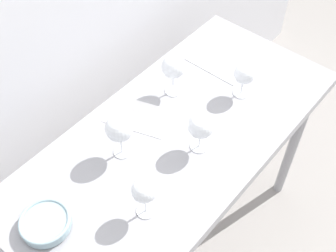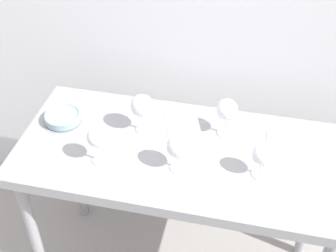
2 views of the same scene
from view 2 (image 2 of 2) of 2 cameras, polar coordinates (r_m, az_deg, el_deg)
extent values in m
cube|color=silver|center=(2.16, 4.44, 13.74)|extent=(3.80, 0.04, 2.60)
cube|color=#929297|center=(2.01, 1.57, -3.31)|extent=(1.40, 0.64, 0.04)
cube|color=#929297|center=(1.79, -0.55, -10.45)|extent=(1.40, 0.01, 0.05)
cylinder|color=#929297|center=(2.36, -15.84, -13.03)|extent=(0.05, 0.05, 0.86)
cylinder|color=#929297|center=(2.65, -11.16, -4.39)|extent=(0.05, 0.05, 0.86)
cylinder|color=#929297|center=(2.52, 17.19, -8.80)|extent=(0.05, 0.05, 0.86)
cylinder|color=white|center=(1.92, 1.21, -5.05)|extent=(0.07, 0.07, 0.00)
cylinder|color=white|center=(1.89, 1.23, -4.20)|extent=(0.01, 0.01, 0.08)
sphere|color=white|center=(1.83, 1.26, -2.47)|extent=(0.09, 0.09, 0.09)
cylinder|color=maroon|center=(1.84, 1.25, -2.84)|extent=(0.07, 0.07, 0.02)
cylinder|color=white|center=(2.09, -3.05, -0.41)|extent=(0.06, 0.06, 0.00)
cylinder|color=white|center=(2.06, -3.10, 0.60)|extent=(0.01, 0.01, 0.09)
sphere|color=white|center=(2.01, -3.19, 2.52)|extent=(0.10, 0.10, 0.10)
cylinder|color=maroon|center=(2.02, -3.17, 2.13)|extent=(0.07, 0.07, 0.02)
cylinder|color=white|center=(1.92, 11.03, -5.73)|extent=(0.06, 0.06, 0.00)
cylinder|color=white|center=(1.90, 11.17, -4.95)|extent=(0.01, 0.01, 0.07)
sphere|color=white|center=(1.85, 11.45, -3.40)|extent=(0.08, 0.08, 0.08)
cylinder|color=maroon|center=(1.86, 11.39, -3.73)|extent=(0.06, 0.06, 0.02)
cylinder|color=white|center=(1.97, -8.29, -4.10)|extent=(0.06, 0.06, 0.00)
cylinder|color=white|center=(1.93, -8.42, -3.10)|extent=(0.01, 0.01, 0.09)
sphere|color=white|center=(1.88, -8.65, -1.34)|extent=(0.08, 0.08, 0.08)
cylinder|color=maroon|center=(1.89, -8.61, -1.66)|extent=(0.06, 0.06, 0.02)
cylinder|color=white|center=(2.09, 6.89, -0.82)|extent=(0.07, 0.07, 0.00)
cylinder|color=white|center=(2.06, 6.99, 0.18)|extent=(0.01, 0.01, 0.09)
sphere|color=white|center=(2.00, 7.18, 2.03)|extent=(0.09, 0.09, 0.09)
cylinder|color=#591415|center=(2.01, 7.14, 1.67)|extent=(0.06, 0.06, 0.02)
cube|color=white|center=(2.06, 14.13, -2.62)|extent=(0.17, 0.26, 0.00)
cube|color=white|center=(2.12, 1.81, 0.18)|extent=(0.22, 0.28, 0.00)
cylinder|color=beige|center=(2.19, -12.60, 0.64)|extent=(0.13, 0.13, 0.01)
cylinder|color=#8CA8B2|center=(2.17, -12.67, 1.02)|extent=(0.16, 0.16, 0.03)
torus|color=#8CA8B2|center=(2.16, -12.73, 1.34)|extent=(0.16, 0.16, 0.01)
camera|label=1|loc=(1.33, -47.41, 25.82)|focal=46.99mm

